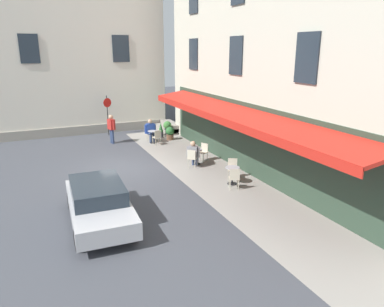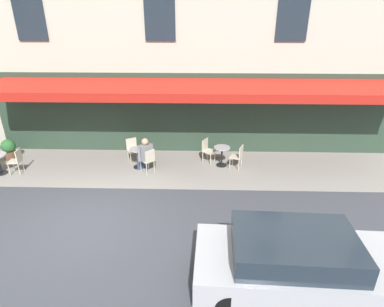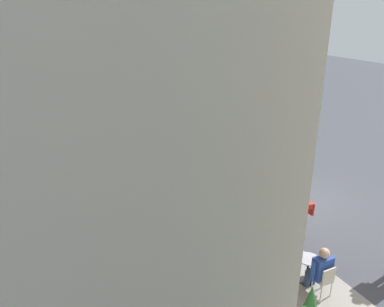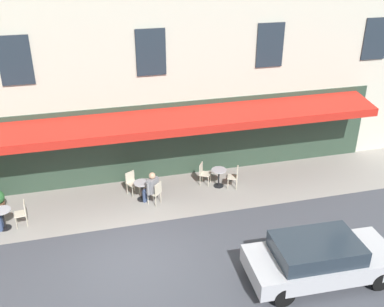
{
  "view_description": "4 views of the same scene",
  "coord_description": "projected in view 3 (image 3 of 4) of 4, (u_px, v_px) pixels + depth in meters",
  "views": [
    {
      "loc": [
        -16.22,
        3.75,
        5.51
      ],
      "look_at": [
        -2.62,
        -2.35,
        1.14
      ],
      "focal_mm": 33.57,
      "sensor_mm": 36.0,
      "label": 1
    },
    {
      "loc": [
        -3.15,
        7.04,
        5.26
      ],
      "look_at": [
        -2.87,
        -2.65,
        0.91
      ],
      "focal_mm": 29.29,
      "sensor_mm": 36.0,
      "label": 2
    },
    {
      "loc": [
        10.35,
        -9.38,
        7.11
      ],
      "look_at": [
        -3.72,
        -2.4,
        1.05
      ],
      "focal_mm": 36.33,
      "sensor_mm": 36.0,
      "label": 3
    },
    {
      "loc": [
        0.89,
        10.94,
        9.06
      ],
      "look_at": [
        -2.92,
        -3.84,
        1.48
      ],
      "focal_mm": 41.43,
      "sensor_mm": 36.0,
      "label": 4
    }
  ],
  "objects": [
    {
      "name": "potted_plant_under_sign",
      "position": [
        311.0,
        303.0,
        9.21
      ],
      "size": [
        0.32,
        0.32,
        0.97
      ],
      "color": "#4C4C51",
      "rests_on": "ground_plane"
    },
    {
      "name": "sidewalk_cafe_terrace",
      "position": [
        176.0,
        184.0,
        16.41
      ],
      "size": [
        20.5,
        3.2,
        0.01
      ],
      "primitive_type": "cube",
      "color": "gray",
      "rests_on": "ground_plane"
    },
    {
      "name": "seated_patron_in_grey",
      "position": [
        206.0,
        187.0,
        14.54
      ],
      "size": [
        0.63,
        0.62,
        1.29
      ],
      "color": "navy",
      "rests_on": "ground_plane"
    },
    {
      "name": "cafe_table_streetside",
      "position": [
        165.0,
        168.0,
        16.74
      ],
      "size": [
        0.6,
        0.6,
        0.75
      ],
      "color": "black",
      "rests_on": "ground_plane"
    },
    {
      "name": "ground_plane",
      "position": [
        290.0,
        200.0,
        15.1
      ],
      "size": [
        70.0,
        70.0,
        0.0
      ],
      "primitive_type": "plane",
      "color": "#42444C"
    },
    {
      "name": "seated_companion_in_blue",
      "position": [
        320.0,
        268.0,
        10.04
      ],
      "size": [
        0.59,
        0.72,
        1.37
      ],
      "color": "navy",
      "rests_on": "ground_plane"
    },
    {
      "name": "cafe_chair_cream_under_awning",
      "position": [
        165.0,
        162.0,
        17.3
      ],
      "size": [
        0.53,
        0.53,
        0.91
      ],
      "color": "beige",
      "rests_on": "ground_plane"
    },
    {
      "name": "cafe_table_near_entrance",
      "position": [
        203.0,
        197.0,
        14.24
      ],
      "size": [
        0.6,
        0.6,
        0.75
      ],
      "color": "black",
      "rests_on": "ground_plane"
    },
    {
      "name": "potted_plant_mid_terrace",
      "position": [
        279.0,
        290.0,
        9.7
      ],
      "size": [
        0.53,
        0.53,
        0.82
      ],
      "color": "brown",
      "rests_on": "ground_plane"
    },
    {
      "name": "cafe_chair_cream_corner_left",
      "position": [
        193.0,
        203.0,
        13.73
      ],
      "size": [
        0.55,
        0.55,
        0.91
      ],
      "color": "beige",
      "rests_on": "ground_plane"
    },
    {
      "name": "cafe_chair_cream_near_door",
      "position": [
        207.0,
        188.0,
        14.79
      ],
      "size": [
        0.57,
        0.57,
        0.91
      ],
      "color": "beige",
      "rests_on": "ground_plane"
    },
    {
      "name": "cafe_table_mid_terrace",
      "position": [
        308.0,
        267.0,
        10.47
      ],
      "size": [
        0.6,
        0.6,
        0.75
      ],
      "color": "black",
      "rests_on": "ground_plane"
    },
    {
      "name": "cafe_chair_cream_kerbside",
      "position": [
        162.0,
        173.0,
        16.13
      ],
      "size": [
        0.55,
        0.55,
        0.91
      ],
      "color": "beige",
      "rests_on": "ground_plane"
    },
    {
      "name": "cafe_chair_cream_facing_street",
      "position": [
        291.0,
        253.0,
        10.95
      ],
      "size": [
        0.44,
        0.44,
        0.91
      ],
      "color": "beige",
      "rests_on": "ground_plane"
    },
    {
      "name": "parked_car_silver",
      "position": [
        258.0,
        137.0,
        20.05
      ],
      "size": [
        4.37,
        1.97,
        1.33
      ],
      "color": "#B7B7BC",
      "rests_on": "ground_plane"
    },
    {
      "name": "cafe_chair_cream_corner_right",
      "position": [
        325.0,
        279.0,
        9.92
      ],
      "size": [
        0.4,
        0.4,
        0.91
      ],
      "color": "beige",
      "rests_on": "ground_plane"
    }
  ]
}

